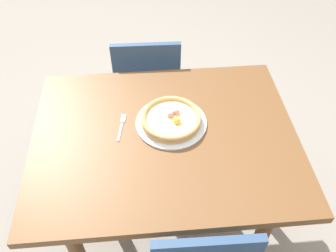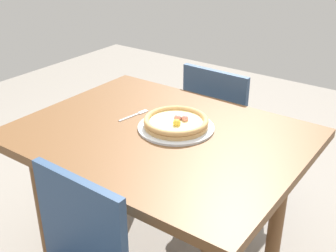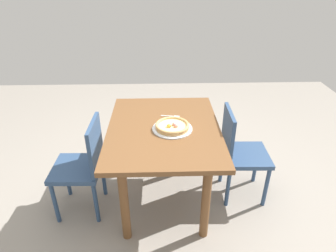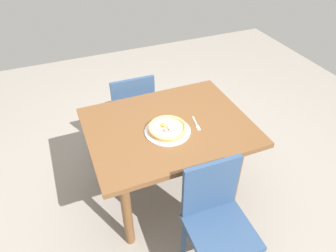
% 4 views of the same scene
% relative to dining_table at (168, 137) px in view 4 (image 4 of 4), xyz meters
% --- Properties ---
extents(ground_plane, '(6.00, 6.00, 0.00)m').
position_rel_dining_table_xyz_m(ground_plane, '(0.00, 0.00, -0.65)').
color(ground_plane, gray).
extents(dining_table, '(1.18, 0.92, 0.77)m').
position_rel_dining_table_xyz_m(dining_table, '(0.00, 0.00, 0.00)').
color(dining_table, brown).
rests_on(dining_table, ground).
extents(chair_near, '(0.41, 0.41, 0.88)m').
position_rel_dining_table_xyz_m(chair_near, '(0.10, -0.67, -0.17)').
color(chair_near, navy).
rests_on(chair_near, ground).
extents(chair_far, '(0.41, 0.41, 0.88)m').
position_rel_dining_table_xyz_m(chair_far, '(-0.06, 0.67, -0.17)').
color(chair_far, navy).
rests_on(chair_far, ground).
extents(plate, '(0.33, 0.33, 0.01)m').
position_rel_dining_table_xyz_m(plate, '(0.03, 0.07, 0.12)').
color(plate, silver).
rests_on(plate, dining_table).
extents(pizza, '(0.28, 0.28, 0.05)m').
position_rel_dining_table_xyz_m(pizza, '(0.04, 0.07, 0.15)').
color(pizza, tan).
rests_on(pizza, plate).
extents(fork, '(0.04, 0.17, 0.00)m').
position_rel_dining_table_xyz_m(fork, '(-0.19, 0.07, 0.12)').
color(fork, silver).
rests_on(fork, dining_table).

